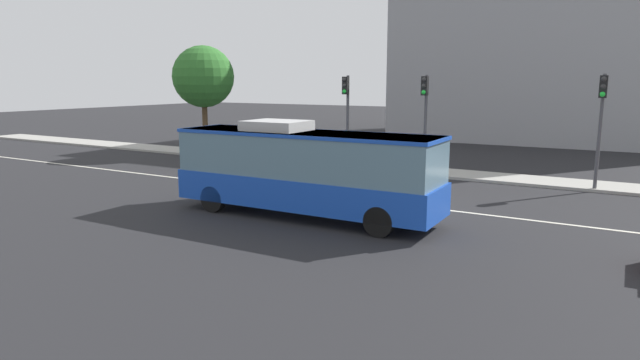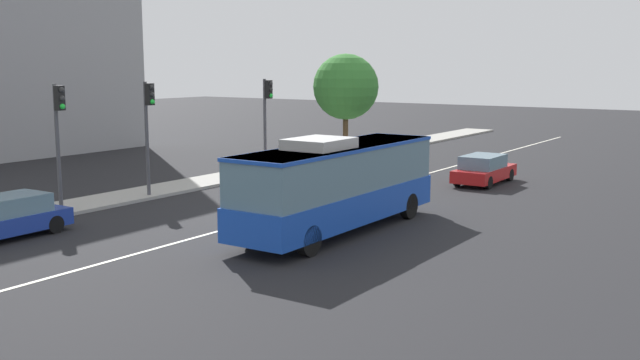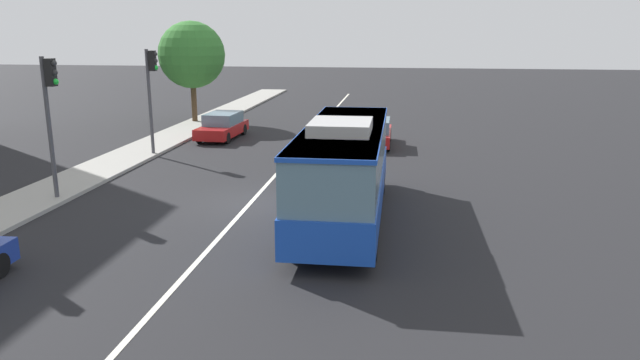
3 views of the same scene
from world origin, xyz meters
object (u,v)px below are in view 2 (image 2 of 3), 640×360
Objects in this scene: sedan_red_ahead at (348,155)px; sedan_blue at (4,218)px; traffic_light_near_corner at (267,110)px; street_tree_kerbside_left at (346,87)px; traffic_light_mid_block at (59,126)px; traffic_light_far_corner at (149,119)px; transit_bus at (338,182)px; sedan_red at (484,169)px.

sedan_blue is (-21.43, 0.46, 0.00)m from sedan_red_ahead.
traffic_light_near_corner is 0.78× the size of street_tree_kerbside_left.
traffic_light_mid_block is (3.58, 1.67, 2.84)m from sedan_blue.
traffic_light_mid_block is 4.56m from traffic_light_far_corner.
traffic_light_mid_block and traffic_light_far_corner have the same top height.
street_tree_kerbside_left is (19.49, 12.05, 2.68)m from transit_bus.
transit_bus is 13.10m from sedan_red.
traffic_light_mid_block is at bearing -4.29° from sedan_red_ahead.
sedan_red and sedan_red_ahead have the same top height.
sedan_blue is at bearing 1.27° from sedan_red_ahead.
sedan_red is at bearing -1.72° from transit_bus.
sedan_blue is 8.76m from traffic_light_far_corner.
traffic_light_far_corner is (8.14, 1.60, 2.84)m from sedan_blue.
transit_bus is at bearing 128.01° from sedan_blue.
sedan_red is 20.23m from traffic_light_mid_block.
traffic_light_near_corner and traffic_light_far_corner have the same top height.
sedan_red is 11.71m from traffic_light_near_corner.
transit_bus is 13.69m from traffic_light_near_corner.
sedan_red is at bearing 154.21° from sedan_blue.
sedan_red is 0.99× the size of sedan_red_ahead.
traffic_light_near_corner is (-5.21, 1.82, 2.84)m from sedan_red_ahead.
street_tree_kerbside_left is (10.62, 1.78, 0.93)m from traffic_light_near_corner.
street_tree_kerbside_left is at bearing 62.06° from sedan_red.
sedan_red_ahead is 18.20m from traffic_light_mid_block.
traffic_light_mid_block is at bearing -90.80° from traffic_light_far_corner.
street_tree_kerbside_left is (18.70, 1.55, 0.93)m from traffic_light_far_corner.
sedan_red_ahead is (1.03, 8.75, 0.00)m from sedan_red.
sedan_blue is at bearing -84.56° from traffic_light_near_corner.
sedan_blue is 0.68× the size of street_tree_kerbside_left.
sedan_red is at bearing 48.71° from traffic_light_far_corner.
street_tree_kerbside_left is at bearing -174.82° from sedan_blue.
traffic_light_near_corner and traffic_light_mid_block have the same top height.
sedan_blue is 0.87× the size of traffic_light_far_corner.
sedan_red_ahead is 0.88× the size of traffic_light_near_corner.
traffic_light_far_corner is at bearing -6.29° from sedan_red_ahead.
transit_bus is at bearing 19.41° from traffic_light_mid_block.
traffic_light_mid_block is at bearing -156.53° from sedan_blue.
sedan_blue is 4.86m from traffic_light_mid_block.
traffic_light_near_corner reaches higher than sedan_blue.
transit_bus is at bearing 33.47° from sedan_red_ahead.
transit_bus is 1.93× the size of traffic_light_near_corner.
traffic_light_near_corner is at bearing -176.70° from sedan_blue.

